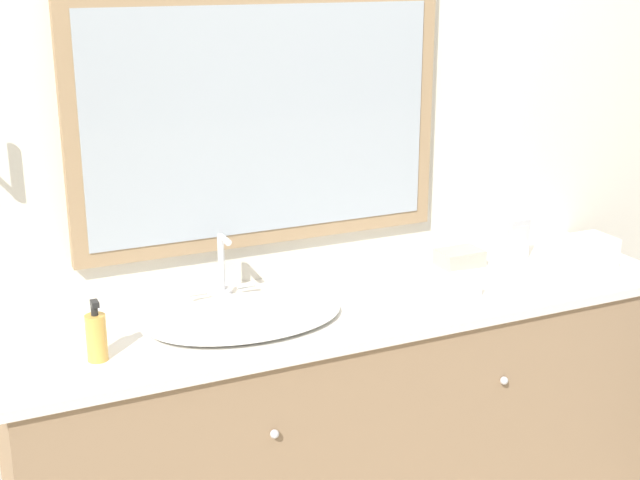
{
  "coord_description": "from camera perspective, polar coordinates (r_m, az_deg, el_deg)",
  "views": [
    {
      "loc": [
        -1.13,
        -1.89,
        1.84
      ],
      "look_at": [
        -0.1,
        0.31,
        1.08
      ],
      "focal_mm": 50.0,
      "sensor_mm": 36.0,
      "label": 1
    }
  ],
  "objects": [
    {
      "name": "wall_back",
      "position": [
        2.81,
        -0.9,
        5.9
      ],
      "size": [
        8.0,
        0.18,
        2.55
      ],
      "color": "silver",
      "rests_on": "ground_plane"
    },
    {
      "name": "picture_frame",
      "position": [
        3.05,
        12.56,
        -0.02
      ],
      "size": [
        0.09,
        0.01,
        0.14
      ],
      "color": "#B2B2B7",
      "rests_on": "vanity_counter"
    },
    {
      "name": "vanity_counter",
      "position": [
        2.84,
        1.93,
        -12.1
      ],
      "size": [
        2.08,
        0.57,
        0.88
      ],
      "color": "#937556",
      "rests_on": "ground_plane"
    },
    {
      "name": "appliance_box",
      "position": [
        3.0,
        16.58,
        -0.9
      ],
      "size": [
        0.18,
        0.13,
        0.11
      ],
      "color": "white",
      "rests_on": "vanity_counter"
    },
    {
      "name": "sink_basin",
      "position": [
        2.5,
        -4.81,
        -4.81
      ],
      "size": [
        0.55,
        0.41,
        0.21
      ],
      "color": "white",
      "rests_on": "vanity_counter"
    },
    {
      "name": "hand_towel_far_corner",
      "position": [
        2.97,
        8.93,
        -1.13
      ],
      "size": [
        0.14,
        0.1,
        0.05
      ],
      "color": "#B7A899",
      "rests_on": "vanity_counter"
    },
    {
      "name": "soap_bottle",
      "position": [
        2.31,
        -14.12,
        -5.98
      ],
      "size": [
        0.05,
        0.05,
        0.16
      ],
      "color": "gold",
      "rests_on": "vanity_counter"
    },
    {
      "name": "hand_towel_near_sink",
      "position": [
        2.71,
        8.48,
        -2.98
      ],
      "size": [
        0.14,
        0.1,
        0.05
      ],
      "color": "white",
      "rests_on": "vanity_counter"
    },
    {
      "name": "metal_tray",
      "position": [
        2.86,
        11.5,
        -2.46
      ],
      "size": [
        0.16,
        0.1,
        0.01
      ],
      "color": "#ADADB2",
      "rests_on": "vanity_counter"
    }
  ]
}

